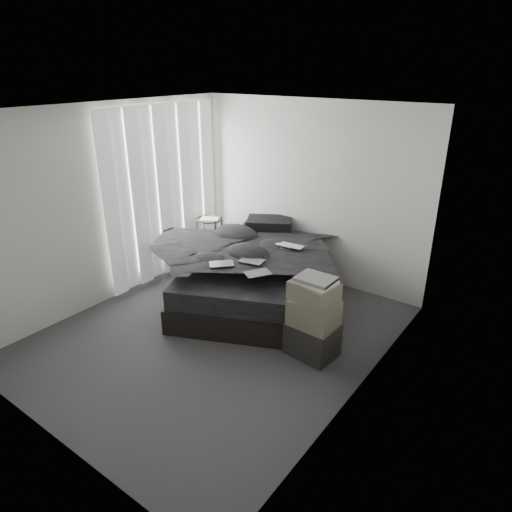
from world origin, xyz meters
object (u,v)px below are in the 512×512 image
Objects in this scene: side_stand at (210,241)px; box_lower at (312,339)px; laptop at (288,241)px; bed at (255,287)px.

side_stand is 2.93m from box_lower.
box_lower is at bearing -25.79° from side_stand.
box_lower is (0.93, -0.93, -0.66)m from laptop.
laptop is at bearing 7.50° from bed.
laptop is 1.80m from side_stand.
laptop is 0.72× the size of box_lower.
box_lower is (1.30, -0.70, 0.03)m from bed.
side_stand reaches higher than box_lower.
side_stand is at bearing 132.74° from bed.
bed is 1.46m from side_stand.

